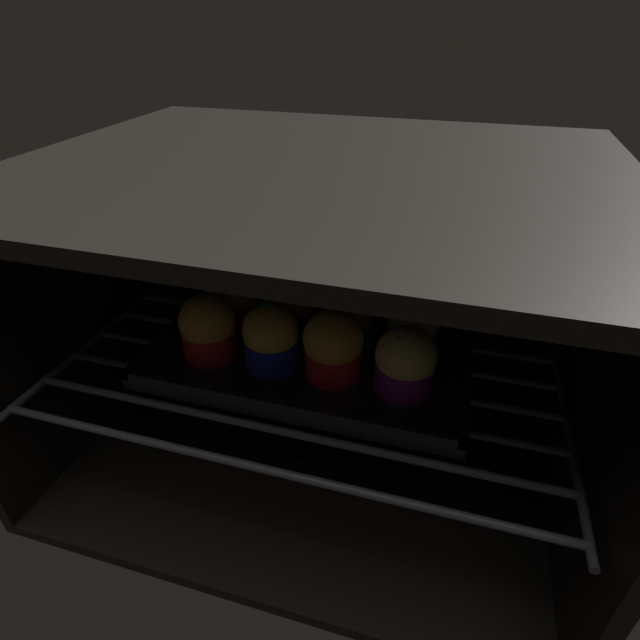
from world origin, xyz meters
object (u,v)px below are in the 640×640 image
object	(u,v)px
baking_tray	(320,337)
muffin_row0_col1	(271,337)
muffin_row0_col3	(405,362)
muffin_row1_col3	(413,325)
muffin_row1_col0	(233,297)
muffin_row1_col2	(350,316)
muffin_row2_col0	(261,272)
muffin_row2_col3	(418,295)
muffin_row0_col0	(208,327)
muffin_row0_col2	(333,345)
muffin_row2_col1	(308,277)
muffin_row2_col2	(360,285)
muffin_row1_col1	(291,303)

from	to	relation	value
baking_tray	muffin_row0_col1	world-z (taller)	muffin_row0_col1
muffin_row0_col3	muffin_row1_col3	xyz separation A→B (cm)	(-0.03, 6.86, -0.01)
muffin_row1_col0	muffin_row1_col2	bearing A→B (deg)	0.33
muffin_row1_col3	muffin_row2_col0	size ratio (longest dim) A/B	1.08
muffin_row1_col3	muffin_row2_col3	bearing A→B (deg)	92.48
muffin_row0_col0	muffin_row0_col2	bearing A→B (deg)	1.40
muffin_row2_col0	muffin_row2_col1	distance (cm)	6.52
muffin_row1_col2	muffin_row2_col2	xyz separation A→B (cm)	(-0.38, 7.02, 0.28)
muffin_row0_col2	muffin_row0_col3	size ratio (longest dim) A/B	1.07
muffin_row0_col1	muffin_row2_col0	xyz separation A→B (cm)	(-6.87, 14.01, -0.11)
muffin_row0_col3	muffin_row2_col1	xyz separation A→B (cm)	(-14.55, 14.20, 0.12)
muffin_row0_col1	muffin_row1_col1	bearing A→B (deg)	91.22
muffin_row1_col1	muffin_row0_col2	bearing A→B (deg)	-44.96
muffin_row2_col2	muffin_row2_col3	world-z (taller)	muffin_row2_col2
muffin_row2_col2	muffin_row0_col1	bearing A→B (deg)	-115.97
muffin_row0_col2	muffin_row2_col1	distance (cm)	15.68
baking_tray	muffin_row1_col3	distance (cm)	11.40
muffin_row1_col3	baking_tray	bearing A→B (deg)	179.41
baking_tray	muffin_row0_col3	world-z (taller)	muffin_row0_col3
muffin_row1_col0	muffin_row1_col2	size ratio (longest dim) A/B	1.04
muffin_row0_col0	muffin_row1_col0	bearing A→B (deg)	91.12
muffin_row2_col1	muffin_row1_col2	bearing A→B (deg)	-45.43
muffin_row0_col2	muffin_row1_col3	distance (cm)	9.90
muffin_row0_col0	muffin_row0_col3	distance (cm)	21.38
muffin_row2_col3	muffin_row1_col1	bearing A→B (deg)	-154.93
muffin_row1_col1	muffin_row2_col3	distance (cm)	15.48
baking_tray	muffin_row2_col1	size ratio (longest dim) A/B	4.69
muffin_row2_col2	muffin_row2_col3	distance (cm)	7.27
muffin_row0_col3	muffin_row2_col2	size ratio (longest dim) A/B	0.94
baking_tray	muffin_row0_col0	distance (cm)	13.35
muffin_row1_col2	muffin_row2_col2	world-z (taller)	muffin_row2_col2
muffin_row0_col3	muffin_row2_col2	xyz separation A→B (cm)	(-7.60, 13.78, 0.26)
muffin_row2_col2	muffin_row1_col1	bearing A→B (deg)	-135.73
muffin_row0_col1	muffin_row0_col3	bearing A→B (deg)	-0.87
muffin_row0_col1	muffin_row1_col1	xyz separation A→B (cm)	(-0.15, 6.98, 0.22)
muffin_row0_col0	muffin_row0_col1	world-z (taller)	same
muffin_row1_col0	muffin_row2_col0	world-z (taller)	muffin_row1_col0
muffin_row1_col2	muffin_row2_col1	xyz separation A→B (cm)	(-7.34, 7.45, 0.14)
baking_tray	muffin_row1_col0	size ratio (longest dim) A/B	4.80
muffin_row0_col2	muffin_row0_col1	bearing A→B (deg)	-179.69
muffin_row2_col1	muffin_row2_col3	xyz separation A→B (cm)	(14.22, -0.45, -0.16)
muffin_row0_col2	muffin_row1_col3	world-z (taller)	same
muffin_row1_col3	muffin_row2_col1	distance (cm)	16.27
muffin_row0_col1	muffin_row2_col3	distance (cm)	19.38
baking_tray	muffin_row2_col0	xyz separation A→B (cm)	(-10.29, 7.25, 3.75)
muffin_row0_col0	muffin_row0_col2	size ratio (longest dim) A/B	0.97
muffin_row0_col2	muffin_row2_col3	distance (cm)	15.24
muffin_row1_col1	muffin_row1_col0	bearing A→B (deg)	-175.84
muffin_row2_col1	muffin_row2_col2	xyz separation A→B (cm)	(6.95, -0.43, 0.14)
muffin_row0_col0	muffin_row2_col2	bearing A→B (deg)	45.18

